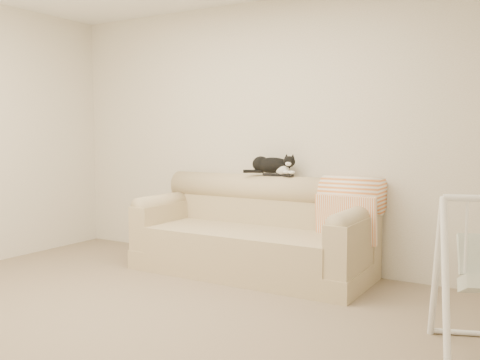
# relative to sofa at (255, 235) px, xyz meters

# --- Properties ---
(ground_plane) EXTENTS (5.00, 5.00, 0.00)m
(ground_plane) POSITION_rel_sofa_xyz_m (0.03, -1.62, -0.35)
(ground_plane) COLOR #6C5D49
(ground_plane) RESTS_ON ground
(room_shell) EXTENTS (5.04, 4.04, 2.60)m
(room_shell) POSITION_rel_sofa_xyz_m (0.03, -1.62, 1.18)
(room_shell) COLOR beige
(room_shell) RESTS_ON ground
(sofa) EXTENTS (2.20, 0.93, 0.90)m
(sofa) POSITION_rel_sofa_xyz_m (0.00, 0.00, 0.00)
(sofa) COLOR tan
(sofa) RESTS_ON ground
(remote_a) EXTENTS (0.18, 0.05, 0.03)m
(remote_a) POSITION_rel_sofa_xyz_m (0.06, 0.24, 0.56)
(remote_a) COLOR black
(remote_a) RESTS_ON sofa
(remote_b) EXTENTS (0.18, 0.10, 0.02)m
(remote_b) POSITION_rel_sofa_xyz_m (0.20, 0.23, 0.56)
(remote_b) COLOR black
(remote_b) RESTS_ON sofa
(tuxedo_cat) EXTENTS (0.52, 0.25, 0.20)m
(tuxedo_cat) POSITION_rel_sofa_xyz_m (0.06, 0.24, 0.65)
(tuxedo_cat) COLOR black
(tuxedo_cat) RESTS_ON sofa
(throw_blanket) EXTENTS (0.54, 0.38, 0.58)m
(throw_blanket) POSITION_rel_sofa_xyz_m (0.86, 0.23, 0.37)
(throw_blanket) COLOR orange
(throw_blanket) RESTS_ON sofa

